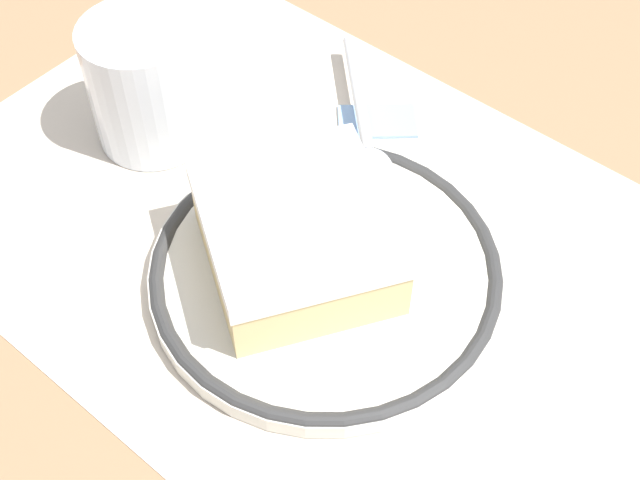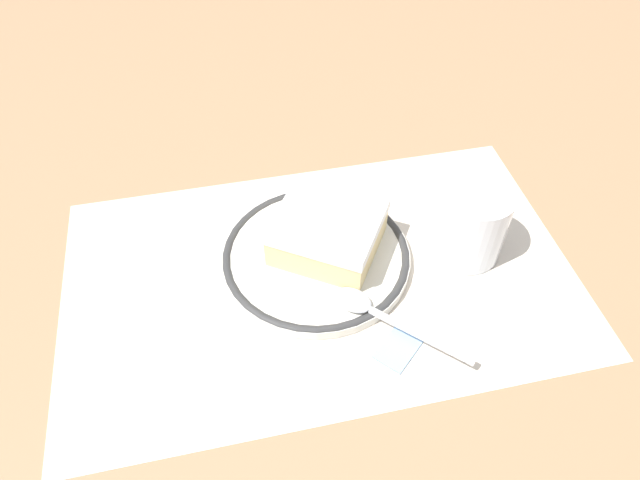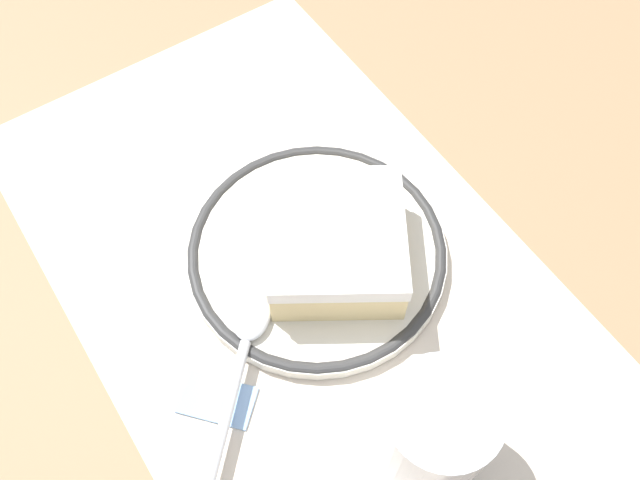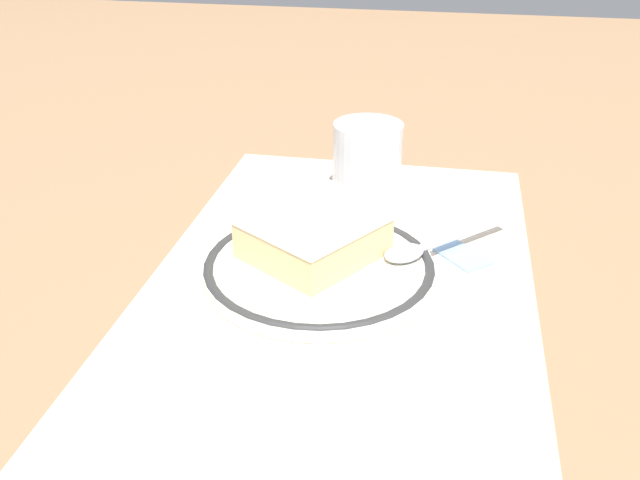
# 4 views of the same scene
# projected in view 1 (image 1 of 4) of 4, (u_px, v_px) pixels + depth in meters

# --- Properties ---
(ground_plane) EXTENTS (2.40, 2.40, 0.00)m
(ground_plane) POSITION_uv_depth(u_px,v_px,m) (347.00, 259.00, 0.50)
(ground_plane) COLOR #9E7551
(placemat) EXTENTS (0.51, 0.32, 0.00)m
(placemat) POSITION_uv_depth(u_px,v_px,m) (347.00, 258.00, 0.49)
(placemat) COLOR beige
(placemat) RESTS_ON ground_plane
(plate) EXTENTS (0.19, 0.19, 0.01)m
(plate) POSITION_uv_depth(u_px,v_px,m) (320.00, 267.00, 0.48)
(plate) COLOR silver
(plate) RESTS_ON placemat
(cake_slice) EXTENTS (0.14, 0.13, 0.04)m
(cake_slice) POSITION_uv_depth(u_px,v_px,m) (297.00, 236.00, 0.46)
(cake_slice) COLOR beige
(cake_slice) RESTS_ON plate
(spoon) EXTENTS (0.11, 0.11, 0.01)m
(spoon) POSITION_uv_depth(u_px,v_px,m) (367.00, 141.00, 0.53)
(spoon) COLOR silver
(spoon) RESTS_ON plate
(cup) EXTENTS (0.07, 0.07, 0.08)m
(cup) POSITION_uv_depth(u_px,v_px,m) (147.00, 90.00, 0.53)
(cup) COLOR silver
(cup) RESTS_ON placemat
(sugar_packet) EXTENTS (0.06, 0.06, 0.01)m
(sugar_packet) POSITION_uv_depth(u_px,v_px,m) (378.00, 118.00, 0.56)
(sugar_packet) COLOR #8CB2E0
(sugar_packet) RESTS_ON placemat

